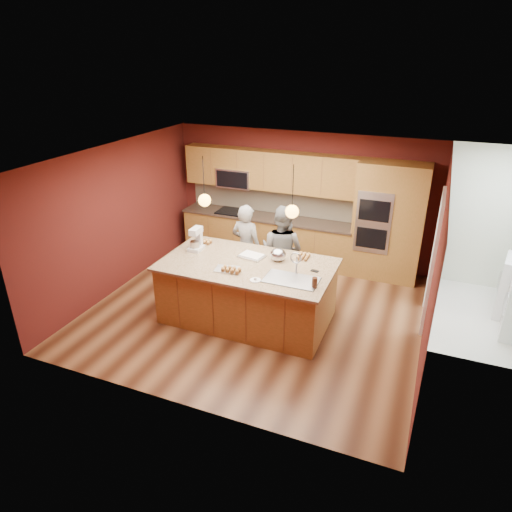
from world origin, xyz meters
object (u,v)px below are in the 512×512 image
at_px(island, 248,291).
at_px(stand_mixer, 196,240).
at_px(mixing_bowl, 278,255).
at_px(person_left, 246,247).
at_px(person_right, 282,251).

bearing_deg(island, stand_mixer, 169.87).
height_order(island, mixing_bowl, island).
xyz_separation_m(island, mixing_bowl, (0.41, 0.30, 0.61)).
distance_m(person_left, person_right, 0.70).
bearing_deg(person_left, person_right, -172.99).
xyz_separation_m(person_right, stand_mixer, (-1.27, -0.84, 0.34)).
xyz_separation_m(person_left, stand_mixer, (-0.57, -0.84, 0.37)).
height_order(person_left, person_right, person_right).
bearing_deg(island, mixing_bowl, 36.22).
relative_size(person_left, person_right, 0.96).
bearing_deg(person_left, mixing_bowl, 147.16).
relative_size(person_left, mixing_bowl, 6.31).
distance_m(person_left, mixing_bowl, 1.18).
height_order(person_left, mixing_bowl, person_left).
bearing_deg(person_right, mixing_bowl, 114.43).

